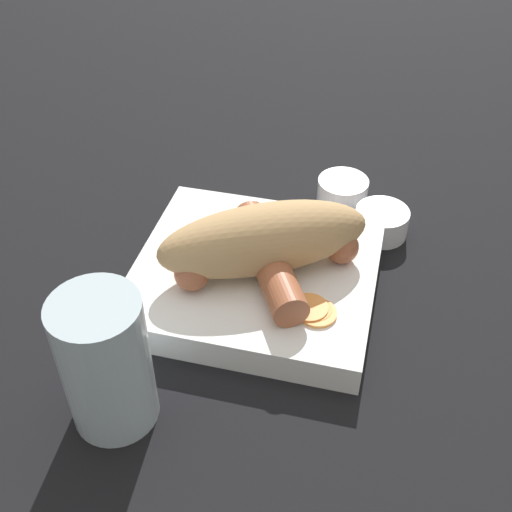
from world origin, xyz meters
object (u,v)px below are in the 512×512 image
(drink_glass, at_px, (106,363))
(sausage, at_px, (269,260))
(food_tray, at_px, (256,276))
(condiment_cup_near, at_px, (381,224))
(bread_roll, at_px, (263,242))
(condiment_cup_far, at_px, (342,193))

(drink_glass, bearing_deg, sausage, 61.05)
(food_tray, xyz_separation_m, condiment_cup_near, (0.10, 0.11, -0.00))
(bread_roll, bearing_deg, drink_glass, -116.70)
(condiment_cup_far, bearing_deg, drink_glass, -112.42)
(drink_glass, bearing_deg, food_tray, 66.14)
(food_tray, distance_m, bread_roll, 0.05)
(bread_roll, distance_m, sausage, 0.02)
(sausage, distance_m, condiment_cup_near, 0.15)
(food_tray, bearing_deg, condiment_cup_far, 69.12)
(bread_roll, height_order, sausage, bread_roll)
(condiment_cup_near, height_order, condiment_cup_far, same)
(sausage, relative_size, condiment_cup_far, 2.78)
(food_tray, bearing_deg, bread_roll, -35.51)
(sausage, bearing_deg, food_tray, 149.21)
(bread_roll, xyz_separation_m, condiment_cup_far, (0.05, 0.15, -0.05))
(bread_roll, height_order, drink_glass, drink_glass)
(condiment_cup_near, bearing_deg, condiment_cup_far, 136.19)
(condiment_cup_near, xyz_separation_m, condiment_cup_far, (-0.04, 0.04, 0.00))
(bread_roll, relative_size, sausage, 1.29)
(bread_roll, relative_size, condiment_cup_far, 3.60)
(condiment_cup_far, relative_size, drink_glass, 0.47)
(sausage, height_order, condiment_cup_far, sausage)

